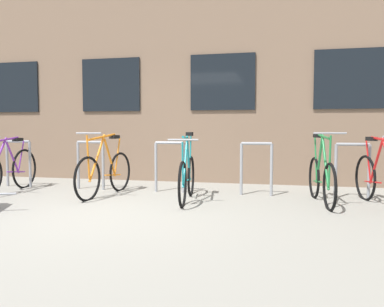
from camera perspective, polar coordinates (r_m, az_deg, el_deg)
ground_plane at (r=5.29m, az=-13.84°, el=-8.61°), size 42.00×42.00×0.00m
storefront_building at (r=12.05m, az=1.31°, el=14.14°), size 28.00×7.64×6.58m
bike_rack at (r=6.81m, az=-3.32°, el=-1.25°), size 6.55×0.05×0.89m
bicycle_orange at (r=6.67m, az=-12.60°, el=-2.65°), size 0.44×1.72×1.08m
bicycle_purple at (r=7.55m, az=-25.41°, el=-2.13°), size 0.44×1.77×1.01m
bicycle_teal at (r=6.04m, az=-0.73°, el=-3.33°), size 0.44×1.64×1.08m
bicycle_red at (r=6.19m, az=25.91°, el=-3.41°), size 0.51×1.76×1.04m
bicycle_green at (r=6.12m, az=18.39°, el=-3.40°), size 0.44×1.64×1.09m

